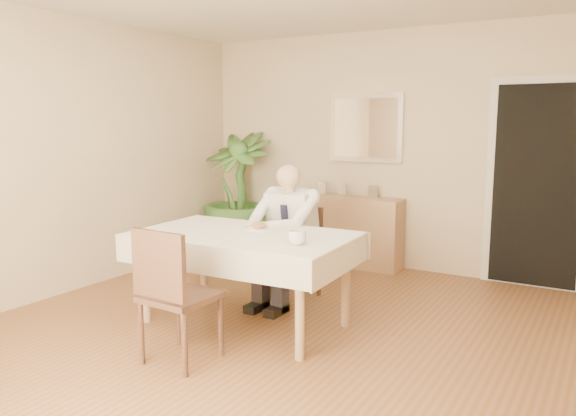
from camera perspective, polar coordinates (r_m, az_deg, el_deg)
The scene contains 17 objects.
room at distance 4.08m, azimuth -2.51°, elevation 4.21°, with size 5.00×5.02×2.60m.
doorway at distance 5.94m, azimuth 23.97°, elevation 2.01°, with size 0.96×0.07×2.10m.
mirror at distance 6.37m, azimuth 7.89°, elevation 8.07°, with size 0.86×0.04×0.76m.
dining_table at distance 4.47m, azimuth -4.48°, elevation -3.60°, with size 1.76×1.09×0.75m.
chair_far at distance 5.23m, azimuth 1.07°, elevation -3.96°, with size 0.42×0.42×0.84m.
chair_near at distance 3.83m, azimuth -11.73°, elevation -8.03°, with size 0.46×0.46×0.94m.
seated_man at distance 4.95m, azimuth -0.53°, elevation -2.07°, with size 0.48×0.72×1.24m.
plate at distance 4.59m, azimuth -2.93°, elevation -2.07°, with size 0.26×0.26×0.02m, color white.
food at distance 4.58m, azimuth -2.93°, elevation -1.80°, with size 0.14×0.14×0.06m, color brown.
knife at distance 4.51m, azimuth -2.93°, elevation -2.03°, with size 0.01×0.01×0.13m, color silver.
fork at distance 4.56m, azimuth -3.77°, elevation -1.93°, with size 0.01×0.01×0.13m, color silver.
coffee_mug at distance 4.01m, azimuth 0.94°, elevation -3.03°, with size 0.13×0.13×0.10m, color white.
sideboard at distance 6.36m, azimuth 7.14°, elevation -2.44°, with size 0.98×0.33×0.78m, color olive.
photo_frame_left at distance 6.53m, azimuth 3.50°, elevation 2.02°, with size 0.10×0.02×0.14m, color silver.
photo_frame_center at distance 6.37m, azimuth 5.54°, elevation 1.82°, with size 0.10×0.02×0.14m, color silver.
photo_frame_right at distance 6.28m, azimuth 8.68°, elevation 1.66°, with size 0.10×0.02×0.14m, color silver.
potted_palm at distance 6.89m, azimuth -5.11°, elevation 1.48°, with size 0.84×0.84×1.49m, color #325A23.
Camera 1 is at (2.22, -3.40, 1.63)m, focal length 35.00 mm.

